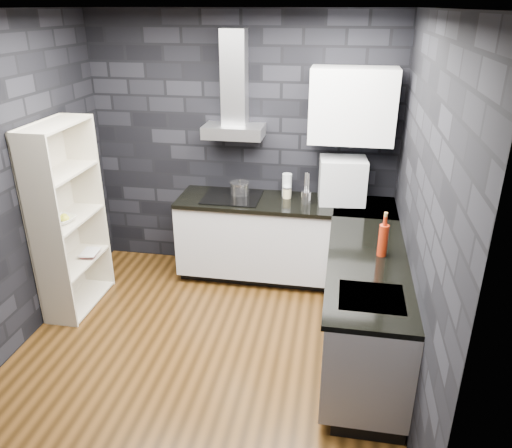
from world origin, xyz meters
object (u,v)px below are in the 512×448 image
(appliance_garage, at_px, (342,180))
(fruit_bowl, at_px, (62,220))
(storage_jar, at_px, (287,193))
(glass_vase, at_px, (287,185))
(pot, at_px, (240,189))
(utensil_crock, at_px, (306,198))
(red_bottle, at_px, (383,240))
(bookshelf, at_px, (68,219))

(appliance_garage, relative_size, fruit_bowl, 2.06)
(storage_jar, bearing_deg, glass_vase, 98.97)
(fruit_bowl, bearing_deg, appliance_garage, 21.91)
(pot, bearing_deg, fruit_bowl, -145.07)
(pot, bearing_deg, appliance_garage, -0.32)
(appliance_garage, bearing_deg, pot, 174.16)
(fruit_bowl, bearing_deg, utensil_crock, 22.60)
(red_bottle, bearing_deg, fruit_bowl, 177.20)
(red_bottle, xyz_separation_m, fruit_bowl, (-2.82, 0.14, -0.09))
(glass_vase, height_order, fruit_bowl, glass_vase)
(glass_vase, distance_m, fruit_bowl, 2.19)
(appliance_garage, height_order, fruit_bowl, appliance_garage)
(pot, relative_size, bookshelf, 0.11)
(red_bottle, bearing_deg, glass_vase, 126.88)
(appliance_garage, distance_m, red_bottle, 1.19)
(utensil_crock, bearing_deg, glass_vase, 140.82)
(pot, relative_size, fruit_bowl, 0.89)
(red_bottle, relative_size, fruit_bowl, 1.19)
(pot, distance_m, glass_vase, 0.49)
(storage_jar, xyz_separation_m, fruit_bowl, (-1.93, -1.01, -0.01))
(glass_vase, relative_size, storage_jar, 2.31)
(pot, bearing_deg, storage_jar, 0.78)
(bookshelf, bearing_deg, glass_vase, 9.57)
(glass_vase, bearing_deg, storage_jar, -81.03)
(utensil_crock, bearing_deg, bookshelf, -159.55)
(red_bottle, bearing_deg, utensil_crock, 123.80)
(glass_vase, relative_size, fruit_bowl, 1.10)
(utensil_crock, bearing_deg, red_bottle, -56.20)
(appliance_garage, relative_size, bookshelf, 0.25)
(appliance_garage, xyz_separation_m, fruit_bowl, (-2.48, -1.00, -0.19))
(appliance_garage, distance_m, bookshelf, 2.64)
(fruit_bowl, bearing_deg, pot, 34.93)
(appliance_garage, relative_size, red_bottle, 1.73)
(red_bottle, bearing_deg, appliance_garage, 106.79)
(glass_vase, xyz_separation_m, fruit_bowl, (-1.92, -1.06, -0.08))
(storage_jar, height_order, appliance_garage, appliance_garage)
(pot, height_order, storage_jar, pot)
(bookshelf, distance_m, fruit_bowl, 0.10)
(storage_jar, relative_size, fruit_bowl, 0.48)
(storage_jar, xyz_separation_m, utensil_crock, (0.21, -0.12, 0.01))
(fruit_bowl, bearing_deg, storage_jar, 27.63)
(utensil_crock, xyz_separation_m, appliance_garage, (0.34, 0.11, 0.16))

